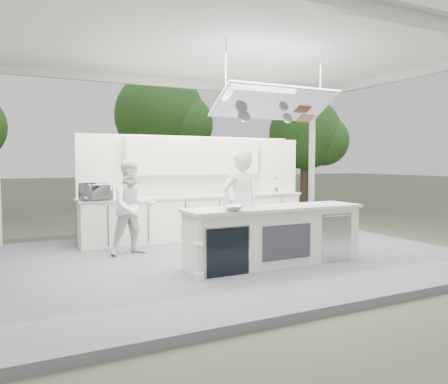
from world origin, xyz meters
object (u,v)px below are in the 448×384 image
demo_island (274,235)px  back_counter (197,217)px  head_chef (240,207)px  sous_chef (133,207)px

demo_island → back_counter: 2.82m
head_chef → back_counter: bearing=-104.0°
back_counter → sous_chef: size_ratio=2.93×
demo_island → head_chef: head_chef is taller
demo_island → head_chef: bearing=157.7°
demo_island → sous_chef: sous_chef is taller
demo_island → sous_chef: bearing=136.6°
demo_island → sous_chef: size_ratio=1.79×
demo_island → back_counter: same height
back_counter → sous_chef: 2.03m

